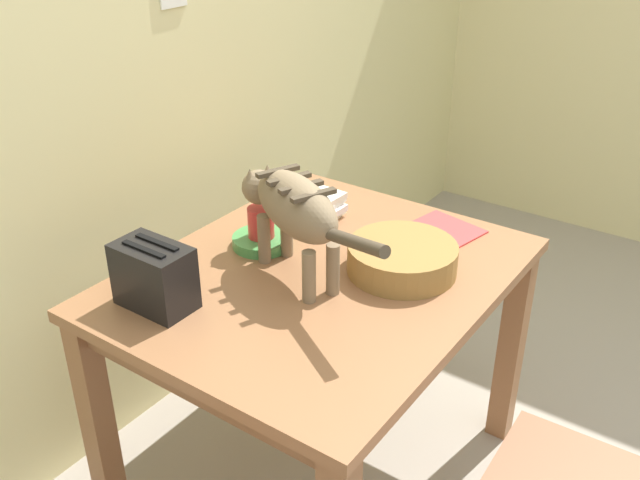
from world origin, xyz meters
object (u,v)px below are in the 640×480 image
object	(u,v)px
saucer_bowl	(262,241)
magazine	(432,236)
cat	(293,208)
toaster	(154,276)
dining_table	(320,300)
book_stack	(314,209)
coffee_mug	(262,222)
wicker_basket	(402,258)

from	to	relation	value
saucer_bowl	magazine	xyz separation A→B (m)	(0.34, -0.39, -0.01)
cat	toaster	bearing A→B (deg)	172.43
magazine	toaster	size ratio (longest dim) A/B	1.48
dining_table	toaster	xyz separation A→B (m)	(-0.38, 0.24, 0.18)
saucer_bowl	book_stack	xyz separation A→B (m)	(0.23, -0.03, 0.02)
coffee_mug	book_stack	distance (m)	0.23
cat	saucer_bowl	xyz separation A→B (m)	(0.07, 0.18, -0.19)
cat	book_stack	distance (m)	0.38
magazine	wicker_basket	bearing A→B (deg)	-161.57
dining_table	wicker_basket	bearing A→B (deg)	-54.22
coffee_mug	saucer_bowl	bearing A→B (deg)	180.00
book_stack	coffee_mug	bearing A→B (deg)	173.39
magazine	wicker_basket	xyz separation A→B (m)	(-0.23, -0.03, 0.04)
dining_table	book_stack	size ratio (longest dim) A/B	5.39
wicker_basket	coffee_mug	bearing A→B (deg)	104.05
dining_table	magazine	size ratio (longest dim) A/B	3.78
dining_table	magazine	bearing A→B (deg)	-23.14
saucer_bowl	dining_table	bearing A→B (deg)	-96.26
saucer_bowl	book_stack	distance (m)	0.23
wicker_basket	magazine	bearing A→B (deg)	6.51
cat	coffee_mug	world-z (taller)	cat
dining_table	toaster	size ratio (longest dim) A/B	5.58
cat	toaster	xyz separation A→B (m)	(-0.33, 0.19, -0.12)
saucer_bowl	coffee_mug	size ratio (longest dim) A/B	1.44
dining_table	wicker_basket	world-z (taller)	wicker_basket
book_stack	wicker_basket	bearing A→B (deg)	-107.68
book_stack	wicker_basket	world-z (taller)	wicker_basket
dining_table	saucer_bowl	world-z (taller)	saucer_bowl
dining_table	book_stack	distance (m)	0.35
saucer_bowl	wicker_basket	size ratio (longest dim) A/B	0.57
cat	book_stack	world-z (taller)	cat
magazine	wicker_basket	size ratio (longest dim) A/B	0.97
saucer_bowl	wicker_basket	bearing A→B (deg)	-75.41
coffee_mug	book_stack	xyz separation A→B (m)	(0.23, -0.03, -0.04)
book_stack	magazine	bearing A→B (deg)	-72.74
saucer_bowl	wicker_basket	xyz separation A→B (m)	(0.11, -0.41, 0.03)
coffee_mug	wicker_basket	bearing A→B (deg)	-75.95
magazine	toaster	distance (m)	0.85
book_stack	toaster	world-z (taller)	toaster
saucer_bowl	coffee_mug	world-z (taller)	coffee_mug
dining_table	coffee_mug	size ratio (longest dim) A/B	9.19
book_stack	toaster	distance (m)	0.64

